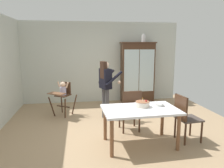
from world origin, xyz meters
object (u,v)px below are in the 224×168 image
(dining_chair_right_end, at_px, (185,115))
(birthday_cake, at_px, (143,104))
(dining_table, at_px, (140,113))
(dining_chair_far_side, at_px, (131,108))
(serving_bowl, at_px, (159,105))
(ceramic_vase, at_px, (144,38))
(china_cabinet, at_px, (137,72))
(adult_person, at_px, (106,83))
(high_chair_with_toddler, at_px, (63,92))

(dining_chair_right_end, bearing_deg, birthday_cake, 78.03)
(dining_table, xyz_separation_m, dining_chair_far_side, (-0.02, 0.67, -0.09))
(birthday_cake, height_order, serving_bowl, birthday_cake)
(ceramic_vase, relative_size, dining_chair_far_side, 0.28)
(china_cabinet, relative_size, adult_person, 1.33)
(high_chair_with_toddler, bearing_deg, dining_chair_far_side, -9.41)
(serving_bowl, height_order, dining_chair_far_side, dining_chair_far_side)
(high_chair_with_toddler, distance_m, adult_person, 1.26)
(high_chair_with_toddler, bearing_deg, birthday_cake, -16.91)
(china_cabinet, bearing_deg, birthday_cake, -103.67)
(adult_person, relative_size, dining_chair_far_side, 1.59)
(dining_chair_right_end, bearing_deg, dining_chair_far_side, 50.62)
(dining_chair_far_side, bearing_deg, china_cabinet, -111.20)
(serving_bowl, bearing_deg, ceramic_vase, 79.17)
(adult_person, bearing_deg, china_cabinet, -60.63)
(dining_table, bearing_deg, dining_chair_right_end, 1.71)
(china_cabinet, height_order, dining_table, china_cabinet)
(china_cabinet, height_order, ceramic_vase, ceramic_vase)
(birthday_cake, relative_size, dining_chair_far_side, 0.29)
(dining_table, xyz_separation_m, dining_chair_right_end, (0.94, 0.03, -0.09))
(birthday_cake, bearing_deg, dining_table, -123.22)
(dining_chair_far_side, bearing_deg, high_chair_with_toddler, -44.62)
(china_cabinet, height_order, birthday_cake, china_cabinet)
(china_cabinet, xyz_separation_m, dining_chair_far_side, (-0.85, -2.54, -0.47))
(serving_bowl, bearing_deg, dining_chair_right_end, -10.77)
(adult_person, bearing_deg, dining_chair_far_side, -177.06)
(adult_person, distance_m, dining_chair_far_side, 1.15)
(serving_bowl, distance_m, dining_chair_right_end, 0.56)
(china_cabinet, height_order, serving_bowl, china_cabinet)
(serving_bowl, xyz_separation_m, dining_chair_far_side, (-0.45, 0.54, -0.21))
(dining_table, relative_size, dining_chair_right_end, 1.53)
(high_chair_with_toddler, xyz_separation_m, birthday_cake, (1.68, -1.96, 0.14))
(dining_chair_right_end, bearing_deg, dining_table, 85.92)
(china_cabinet, xyz_separation_m, dining_chair_right_end, (0.11, -3.18, -0.47))
(dining_table, height_order, serving_bowl, serving_bowl)
(ceramic_vase, height_order, dining_chair_right_end, ceramic_vase)
(high_chair_with_toddler, height_order, serving_bowl, high_chair_with_toddler)
(china_cabinet, distance_m, high_chair_with_toddler, 2.70)
(ceramic_vase, distance_m, high_chair_with_toddler, 3.22)
(china_cabinet, xyz_separation_m, high_chair_with_toddler, (-2.43, -1.13, -0.37))
(adult_person, height_order, dining_chair_right_end, adult_person)
(high_chair_with_toddler, relative_size, dining_chair_right_end, 0.99)
(serving_bowl, relative_size, dining_chair_far_side, 0.19)
(china_cabinet, distance_m, dining_chair_far_side, 2.72)
(ceramic_vase, height_order, high_chair_with_toddler, ceramic_vase)
(ceramic_vase, bearing_deg, adult_person, -133.26)
(adult_person, bearing_deg, birthday_cake, 178.36)
(china_cabinet, distance_m, serving_bowl, 3.12)
(ceramic_vase, relative_size, adult_person, 0.18)
(serving_bowl, height_order, dining_chair_right_end, dining_chair_right_end)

